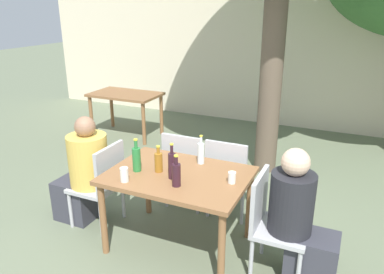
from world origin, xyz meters
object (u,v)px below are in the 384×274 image
(person_seated_0, at_px, (84,175))
(person_seated_1, at_px, (300,224))
(dining_table_front, at_px, (178,183))
(amber_bottle_4, at_px, (159,162))
(drinking_glass_1, at_px, (124,175))
(patio_chair_2, at_px, (186,166))
(patio_chair_1, at_px, (271,219))
(water_bottle_1, at_px, (201,153))
(wine_bottle_0, at_px, (172,165))
(drinking_glass_0, at_px, (232,178))
(patio_chair_3, at_px, (229,174))
(dining_table_back, at_px, (126,99))
(patio_chair_0, at_px, (102,181))
(green_bottle_2, at_px, (137,159))
(wine_bottle_3, at_px, (176,174))

(person_seated_0, height_order, person_seated_1, person_seated_0)
(dining_table_front, distance_m, amber_bottle_4, 0.26)
(drinking_glass_1, bearing_deg, patio_chair_2, 84.28)
(patio_chair_1, height_order, water_bottle_1, water_bottle_1)
(wine_bottle_0, xyz_separation_m, drinking_glass_1, (-0.34, -0.22, -0.06))
(amber_bottle_4, distance_m, drinking_glass_1, 0.34)
(patio_chair_2, bearing_deg, wine_bottle_0, 107.19)
(patio_chair_1, distance_m, amber_bottle_4, 1.09)
(drinking_glass_0, bearing_deg, water_bottle_1, 145.87)
(patio_chair_1, relative_size, patio_chair_3, 1.00)
(dining_table_front, distance_m, dining_table_back, 3.31)
(patio_chair_3, distance_m, person_seated_0, 1.50)
(patio_chair_2, bearing_deg, amber_bottle_4, 95.55)
(patio_chair_0, relative_size, amber_bottle_4, 3.55)
(patio_chair_0, bearing_deg, green_bottle_2, 78.91)
(person_seated_0, height_order, amber_bottle_4, person_seated_0)
(person_seated_1, bearing_deg, wine_bottle_0, 95.28)
(dining_table_back, distance_m, person_seated_1, 4.12)
(patio_chair_0, xyz_separation_m, person_seated_1, (1.94, -0.00, 0.02))
(patio_chair_3, bearing_deg, dining_table_front, 69.87)
(person_seated_0, xyz_separation_m, wine_bottle_0, (1.08, -0.10, 0.35))
(dining_table_front, height_order, water_bottle_1, water_bottle_1)
(person_seated_0, xyz_separation_m, amber_bottle_4, (0.90, -0.03, 0.32))
(drinking_glass_0, xyz_separation_m, drinking_glass_1, (-0.84, -0.35, 0.01))
(dining_table_front, bearing_deg, dining_table_back, 131.96)
(dining_table_back, xyz_separation_m, amber_bottle_4, (2.03, -2.49, 0.20))
(dining_table_front, distance_m, wine_bottle_3, 0.30)
(green_bottle_2, bearing_deg, patio_chair_3, 51.49)
(person_seated_0, relative_size, wine_bottle_0, 3.58)
(water_bottle_1, bearing_deg, patio_chair_0, -162.65)
(patio_chair_3, height_order, drinking_glass_0, patio_chair_3)
(dining_table_back, distance_m, patio_chair_3, 3.04)
(dining_table_back, height_order, wine_bottle_0, wine_bottle_0)
(patio_chair_3, xyz_separation_m, person_seated_1, (0.84, -0.68, 0.02))
(patio_chair_1, bearing_deg, person_seated_1, -90.00)
(patio_chair_3, xyz_separation_m, wine_bottle_0, (-0.26, -0.78, 0.38))
(green_bottle_2, bearing_deg, person_seated_1, 3.75)
(patio_chair_1, height_order, person_seated_1, person_seated_1)
(green_bottle_2, height_order, drinking_glass_0, green_bottle_2)
(drinking_glass_1, bearing_deg, green_bottle_2, 94.53)
(water_bottle_1, xyz_separation_m, amber_bottle_4, (-0.27, -0.32, -0.01))
(patio_chair_3, relative_size, person_seated_1, 0.77)
(person_seated_1, relative_size, wine_bottle_3, 4.16)
(wine_bottle_3, bearing_deg, water_bottle_1, 89.65)
(patio_chair_2, relative_size, amber_bottle_4, 3.55)
(dining_table_front, height_order, person_seated_0, person_seated_0)
(amber_bottle_4, xyz_separation_m, drinking_glass_1, (-0.17, -0.29, -0.03))
(dining_table_front, height_order, patio_chair_0, patio_chair_0)
(patio_chair_2, distance_m, wine_bottle_0, 0.90)
(person_seated_0, bearing_deg, drinking_glass_1, 66.27)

